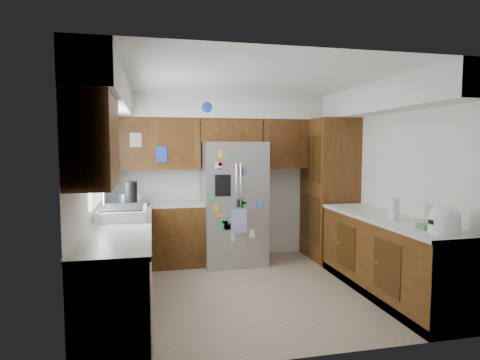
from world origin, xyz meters
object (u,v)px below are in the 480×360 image
fridge (233,203)px  rice_cooker (444,220)px  pantry (329,189)px  paper_towel (394,209)px

fridge → rice_cooker: fridge is taller
pantry → fridge: 1.51m
fridge → rice_cooker: 2.98m
rice_cooker → paper_towel: (-0.07, 0.69, -0.01)m
pantry → rice_cooker: size_ratio=7.35×
pantry → paper_towel: (-0.07, -1.83, -0.03)m
fridge → pantry: bearing=-2.1°
rice_cooker → pantry: bearing=90.0°
fridge → paper_towel: bearing=-52.8°
pantry → paper_towel: 1.83m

